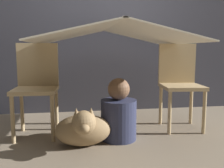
{
  "coord_description": "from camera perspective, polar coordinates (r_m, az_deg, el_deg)",
  "views": [
    {
      "loc": [
        -0.38,
        -2.15,
        0.82
      ],
      "look_at": [
        0.0,
        0.24,
        0.49
      ],
      "focal_mm": 40.0,
      "sensor_mm": 36.0,
      "label": 1
    }
  ],
  "objects": [
    {
      "name": "wall_back",
      "position": [
        3.36,
        -2.56,
        15.17
      ],
      "size": [
        7.0,
        0.05,
        2.5
      ],
      "color": "#3D3D47",
      "rests_on": "ground_plane"
    },
    {
      "name": "chair_right",
      "position": [
        2.72,
        15.24,
        0.67
      ],
      "size": [
        0.44,
        0.44,
        0.89
      ],
      "rotation": [
        0.0,
        0.0,
        -0.1
      ],
      "color": "#D1B27F",
      "rests_on": "ground_plane"
    },
    {
      "name": "person_front",
      "position": [
        2.3,
        1.52,
        -6.99
      ],
      "size": [
        0.33,
        0.33,
        0.57
      ],
      "color": "#2D3351",
      "rests_on": "ground_plane"
    },
    {
      "name": "dog",
      "position": [
        2.14,
        -6.58,
        -10.11
      ],
      "size": [
        0.48,
        0.44,
        0.37
      ],
      "color": "#9E7F56",
      "rests_on": "ground_plane"
    },
    {
      "name": "chair_left",
      "position": [
        2.51,
        -16.88,
        0.02
      ],
      "size": [
        0.41,
        0.41,
        0.89
      ],
      "rotation": [
        0.0,
        0.0,
        -0.04
      ],
      "color": "#D1B27F",
      "rests_on": "ground_plane"
    },
    {
      "name": "sheet_canopy",
      "position": [
        2.42,
        0.0,
        11.38
      ],
      "size": [
        1.46,
        1.25,
        0.18
      ],
      "color": "silver"
    },
    {
      "name": "ground_plane",
      "position": [
        2.33,
        0.94,
        -12.75
      ],
      "size": [
        8.8,
        8.8,
        0.0
      ],
      "primitive_type": "plane",
      "color": "gray"
    }
  ]
}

